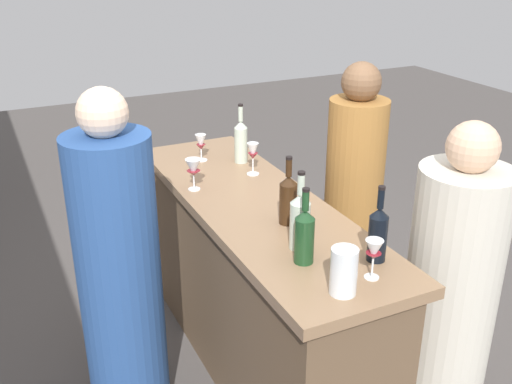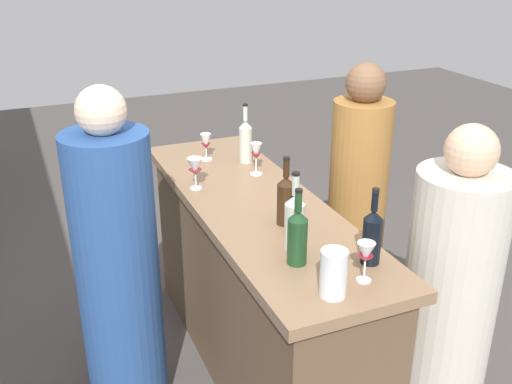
{
  "view_description": "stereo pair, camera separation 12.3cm",
  "coord_description": "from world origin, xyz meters",
  "px_view_note": "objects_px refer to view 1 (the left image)",
  "views": [
    {
      "loc": [
        -2.34,
        1.12,
        2.15
      ],
      "look_at": [
        0.0,
        0.0,
        1.02
      ],
      "focal_mm": 41.91,
      "sensor_mm": 36.0,
      "label": 1
    },
    {
      "loc": [
        -2.39,
        1.01,
        2.15
      ],
      "look_at": [
        0.0,
        0.0,
        1.02
      ],
      "focal_mm": 41.91,
      "sensor_mm": 36.0,
      "label": 2
    }
  ],
  "objects_px": {
    "wine_bottle_second_left_olive_green": "(304,235)",
    "water_pitcher": "(344,271)",
    "wine_glass_near_center": "(374,252)",
    "wine_bottle_leftmost_near_black": "(378,233)",
    "wine_bottle_rightmost_clear_pale": "(241,140)",
    "person_left_guest": "(352,212)",
    "person_right_guest": "(120,276)",
    "wine_glass_near_left": "(253,153)",
    "wine_glass_far_left": "(193,169)",
    "wine_bottle_center_clear_pale": "(300,220)",
    "wine_glass_near_right": "(201,144)",
    "wine_bottle_second_right_amber_brown": "(288,198)",
    "person_center_guest": "(450,299)"
  },
  "relations": [
    {
      "from": "wine_glass_near_left",
      "to": "water_pitcher",
      "type": "distance_m",
      "value": 1.19
    },
    {
      "from": "wine_bottle_rightmost_clear_pale",
      "to": "wine_glass_far_left",
      "type": "xyz_separation_m",
      "value": [
        -0.26,
        0.37,
        -0.02
      ]
    },
    {
      "from": "person_right_guest",
      "to": "wine_bottle_rightmost_clear_pale",
      "type": "bearing_deg",
      "value": 54.35
    },
    {
      "from": "wine_glass_near_left",
      "to": "wine_glass_near_right",
      "type": "relative_size",
      "value": 1.14
    },
    {
      "from": "wine_bottle_leftmost_near_black",
      "to": "wine_bottle_second_right_amber_brown",
      "type": "bearing_deg",
      "value": 19.72
    },
    {
      "from": "wine_glass_near_left",
      "to": "wine_glass_near_right",
      "type": "distance_m",
      "value": 0.36
    },
    {
      "from": "wine_bottle_second_right_amber_brown",
      "to": "water_pitcher",
      "type": "xyz_separation_m",
      "value": [
        -0.58,
        0.09,
        -0.03
      ]
    },
    {
      "from": "wine_bottle_leftmost_near_black",
      "to": "wine_bottle_second_left_olive_green",
      "type": "height_order",
      "value": "wine_bottle_leftmost_near_black"
    },
    {
      "from": "wine_bottle_second_right_amber_brown",
      "to": "person_right_guest",
      "type": "xyz_separation_m",
      "value": [
        0.27,
        0.71,
        -0.36
      ]
    },
    {
      "from": "wine_bottle_rightmost_clear_pale",
      "to": "person_left_guest",
      "type": "bearing_deg",
      "value": -127.76
    },
    {
      "from": "person_center_guest",
      "to": "wine_bottle_leftmost_near_black",
      "type": "bearing_deg",
      "value": -15.19
    },
    {
      "from": "wine_bottle_center_clear_pale",
      "to": "person_right_guest",
      "type": "height_order",
      "value": "person_right_guest"
    },
    {
      "from": "wine_bottle_leftmost_near_black",
      "to": "wine_bottle_second_left_olive_green",
      "type": "distance_m",
      "value": 0.28
    },
    {
      "from": "water_pitcher",
      "to": "person_right_guest",
      "type": "height_order",
      "value": "person_right_guest"
    },
    {
      "from": "wine_bottle_leftmost_near_black",
      "to": "wine_glass_far_left",
      "type": "distance_m",
      "value": 1.05
    },
    {
      "from": "wine_bottle_leftmost_near_black",
      "to": "wine_bottle_second_left_olive_green",
      "type": "relative_size",
      "value": 1.0
    },
    {
      "from": "wine_glass_near_center",
      "to": "water_pitcher",
      "type": "bearing_deg",
      "value": 104.19
    },
    {
      "from": "wine_bottle_second_left_olive_green",
      "to": "wine_bottle_center_clear_pale",
      "type": "xyz_separation_m",
      "value": [
        0.11,
        -0.04,
        0.01
      ]
    },
    {
      "from": "wine_bottle_center_clear_pale",
      "to": "wine_glass_far_left",
      "type": "bearing_deg",
      "value": 13.21
    },
    {
      "from": "wine_bottle_leftmost_near_black",
      "to": "wine_glass_near_right",
      "type": "bearing_deg",
      "value": 9.23
    },
    {
      "from": "wine_bottle_second_left_olive_green",
      "to": "person_left_guest",
      "type": "height_order",
      "value": "person_left_guest"
    },
    {
      "from": "wine_glass_near_left",
      "to": "wine_glass_far_left",
      "type": "height_order",
      "value": "wine_glass_near_left"
    },
    {
      "from": "wine_bottle_second_right_amber_brown",
      "to": "person_right_guest",
      "type": "height_order",
      "value": "person_right_guest"
    },
    {
      "from": "wine_glass_far_left",
      "to": "person_center_guest",
      "type": "distance_m",
      "value": 1.34
    },
    {
      "from": "wine_bottle_second_left_olive_green",
      "to": "person_right_guest",
      "type": "distance_m",
      "value": 0.92
    },
    {
      "from": "wine_bottle_center_clear_pale",
      "to": "person_left_guest",
      "type": "xyz_separation_m",
      "value": [
        0.62,
        -0.7,
        -0.37
      ]
    },
    {
      "from": "wine_bottle_second_right_amber_brown",
      "to": "person_center_guest",
      "type": "distance_m",
      "value": 0.84
    },
    {
      "from": "wine_glass_near_right",
      "to": "wine_glass_near_center",
      "type": "bearing_deg",
      "value": -175.06
    },
    {
      "from": "wine_bottle_rightmost_clear_pale",
      "to": "water_pitcher",
      "type": "distance_m",
      "value": 1.38
    },
    {
      "from": "wine_bottle_center_clear_pale",
      "to": "person_right_guest",
      "type": "distance_m",
      "value": 0.89
    },
    {
      "from": "water_pitcher",
      "to": "person_center_guest",
      "type": "height_order",
      "value": "person_center_guest"
    },
    {
      "from": "wine_bottle_leftmost_near_black",
      "to": "wine_bottle_second_left_olive_green",
      "type": "xyz_separation_m",
      "value": [
        0.11,
        0.26,
        -0.0
      ]
    },
    {
      "from": "wine_bottle_second_left_olive_green",
      "to": "water_pitcher",
      "type": "height_order",
      "value": "wine_bottle_second_left_olive_green"
    },
    {
      "from": "wine_bottle_leftmost_near_black",
      "to": "wine_bottle_second_left_olive_green",
      "type": "bearing_deg",
      "value": 67.61
    },
    {
      "from": "wine_bottle_second_left_olive_green",
      "to": "wine_glass_near_center",
      "type": "relative_size",
      "value": 1.98
    },
    {
      "from": "wine_bottle_leftmost_near_black",
      "to": "person_right_guest",
      "type": "relative_size",
      "value": 0.2
    },
    {
      "from": "wine_bottle_second_right_amber_brown",
      "to": "wine_glass_far_left",
      "type": "bearing_deg",
      "value": 24.58
    },
    {
      "from": "wine_glass_near_center",
      "to": "person_center_guest",
      "type": "xyz_separation_m",
      "value": [
        0.1,
        -0.52,
        -0.41
      ]
    },
    {
      "from": "wine_bottle_leftmost_near_black",
      "to": "person_left_guest",
      "type": "bearing_deg",
      "value": -29.55
    },
    {
      "from": "wine_glass_near_left",
      "to": "wine_glass_near_center",
      "type": "relative_size",
      "value": 1.11
    },
    {
      "from": "wine_glass_near_left",
      "to": "wine_glass_far_left",
      "type": "xyz_separation_m",
      "value": [
        -0.06,
        0.35,
        -0.01
      ]
    },
    {
      "from": "wine_glass_near_center",
      "to": "wine_bottle_rightmost_clear_pale",
      "type": "bearing_deg",
      "value": -2.86
    },
    {
      "from": "wine_bottle_second_right_amber_brown",
      "to": "wine_bottle_rightmost_clear_pale",
      "type": "xyz_separation_m",
      "value": [
        0.79,
        -0.13,
        0.01
      ]
    },
    {
      "from": "wine_bottle_center_clear_pale",
      "to": "wine_bottle_rightmost_clear_pale",
      "type": "bearing_deg",
      "value": -10.98
    },
    {
      "from": "wine_bottle_second_left_olive_green",
      "to": "person_right_guest",
      "type": "xyz_separation_m",
      "value": [
        0.6,
        0.6,
        -0.36
      ]
    },
    {
      "from": "wine_bottle_second_right_amber_brown",
      "to": "person_left_guest",
      "type": "distance_m",
      "value": 0.83
    },
    {
      "from": "wine_bottle_second_right_amber_brown",
      "to": "wine_glass_near_left",
      "type": "xyz_separation_m",
      "value": [
        0.59,
        -0.11,
        0.0
      ]
    },
    {
      "from": "wine_bottle_leftmost_near_black",
      "to": "wine_bottle_center_clear_pale",
      "type": "xyz_separation_m",
      "value": [
        0.21,
        0.22,
        0.01
      ]
    },
    {
      "from": "wine_glass_near_center",
      "to": "wine_glass_near_right",
      "type": "height_order",
      "value": "wine_glass_near_center"
    },
    {
      "from": "person_right_guest",
      "to": "wine_bottle_second_left_olive_green",
      "type": "bearing_deg",
      "value": -22.38
    }
  ]
}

